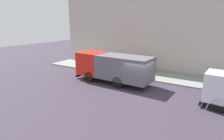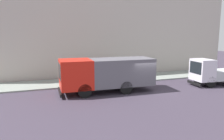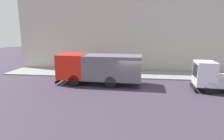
% 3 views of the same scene
% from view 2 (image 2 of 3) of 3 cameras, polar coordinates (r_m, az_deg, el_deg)
% --- Properties ---
extents(ground, '(80.00, 80.00, 0.00)m').
position_cam_2_polar(ground, '(19.14, 8.45, -5.29)').
color(ground, '#3C3341').
extents(sidewalk, '(3.85, 30.00, 0.12)m').
position_cam_2_polar(sidewalk, '(23.47, 2.84, -2.27)').
color(sidewalk, gray).
rests_on(sidewalk, ground).
extents(building_facade, '(0.50, 30.00, 10.01)m').
position_cam_2_polar(building_facade, '(25.22, 0.81, 9.87)').
color(building_facade, '#BDB3A8').
rests_on(building_facade, ground).
extents(large_utility_truck, '(2.78, 7.93, 2.82)m').
position_cam_2_polar(large_utility_truck, '(18.13, -1.37, -0.74)').
color(large_utility_truck, red).
rests_on(large_utility_truck, ground).
extents(small_flatbed_truck, '(2.27, 4.99, 2.50)m').
position_cam_2_polar(small_flatbed_truck, '(22.79, 24.76, -0.68)').
color(small_flatbed_truck, white).
rests_on(small_flatbed_truck, ground).
extents(pedestrian_walking, '(0.40, 0.40, 1.60)m').
position_cam_2_polar(pedestrian_walking, '(23.31, -9.13, -0.21)').
color(pedestrian_walking, brown).
rests_on(pedestrian_walking, sidewalk).
extents(pedestrian_standing, '(0.45, 0.45, 1.73)m').
position_cam_2_polar(pedestrian_standing, '(24.00, -2.74, 0.36)').
color(pedestrian_standing, black).
rests_on(pedestrian_standing, sidewalk).
extents(traffic_cone_orange, '(0.41, 0.41, 0.58)m').
position_cam_2_polar(traffic_cone_orange, '(20.67, -13.13, -3.15)').
color(traffic_cone_orange, orange).
rests_on(traffic_cone_orange, sidewalk).
extents(street_sign_post, '(0.44, 0.08, 2.38)m').
position_cam_2_polar(street_sign_post, '(20.64, -3.35, 0.25)').
color(street_sign_post, '#4C5156').
rests_on(street_sign_post, sidewalk).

